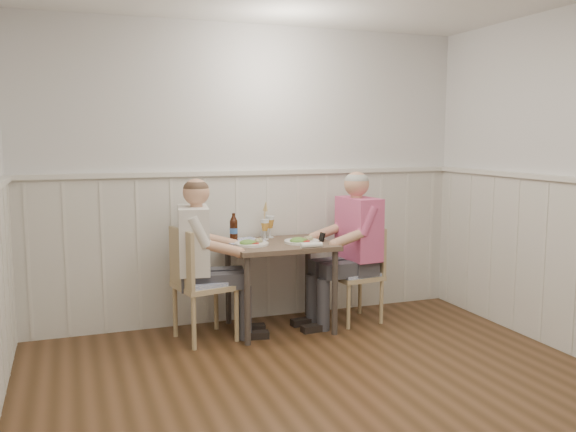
% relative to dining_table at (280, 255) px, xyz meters
% --- Properties ---
extents(ground_plane, '(4.50, 4.50, 0.00)m').
position_rel_dining_table_xyz_m(ground_plane, '(-0.12, -1.84, -0.64)').
color(ground_plane, '#412B16').
extents(room_shell, '(4.04, 4.54, 2.60)m').
position_rel_dining_table_xyz_m(room_shell, '(-0.12, -1.84, 0.87)').
color(room_shell, silver).
rests_on(room_shell, ground).
extents(wainscot, '(4.00, 4.49, 1.34)m').
position_rel_dining_table_xyz_m(wainscot, '(-0.12, -1.15, 0.04)').
color(wainscot, silver).
rests_on(wainscot, ground).
extents(dining_table, '(0.85, 0.70, 0.75)m').
position_rel_dining_table_xyz_m(dining_table, '(0.00, 0.00, 0.00)').
color(dining_table, '#493931').
rests_on(dining_table, ground).
extents(chair_right, '(0.44, 0.44, 0.84)m').
position_rel_dining_table_xyz_m(chair_right, '(0.75, -0.01, -0.19)').
color(chair_right, tan).
rests_on(chair_right, ground).
extents(chair_left, '(0.52, 0.52, 0.92)m').
position_rel_dining_table_xyz_m(chair_left, '(-0.71, -0.06, -0.15)').
color(chair_left, tan).
rests_on(chair_left, ground).
extents(man_in_pink, '(0.66, 0.46, 1.36)m').
position_rel_dining_table_xyz_m(man_in_pink, '(0.68, -0.03, -0.07)').
color(man_in_pink, '#3F3F47').
rests_on(man_in_pink, ground).
extents(diner_cream, '(0.66, 0.46, 1.33)m').
position_rel_dining_table_xyz_m(diner_cream, '(-0.69, -0.01, -0.09)').
color(diner_cream, '#3F3F47').
rests_on(diner_cream, ground).
extents(plate_man, '(0.30, 0.30, 0.07)m').
position_rel_dining_table_xyz_m(plate_man, '(0.16, -0.08, 0.13)').
color(plate_man, white).
rests_on(plate_man, dining_table).
extents(plate_diner, '(0.28, 0.28, 0.07)m').
position_rel_dining_table_xyz_m(plate_diner, '(-0.27, -0.04, 0.13)').
color(plate_diner, white).
rests_on(plate_diner, dining_table).
extents(beer_glass_a, '(0.08, 0.08, 0.19)m').
position_rel_dining_table_xyz_m(beer_glass_a, '(-0.00, 0.26, 0.24)').
color(beer_glass_a, silver).
rests_on(beer_glass_a, dining_table).
extents(beer_glass_b, '(0.07, 0.07, 0.18)m').
position_rel_dining_table_xyz_m(beer_glass_b, '(-0.07, 0.18, 0.23)').
color(beer_glass_b, silver).
rests_on(beer_glass_b, dining_table).
extents(beer_bottle, '(0.07, 0.07, 0.24)m').
position_rel_dining_table_xyz_m(beer_bottle, '(-0.35, 0.18, 0.21)').
color(beer_bottle, black).
rests_on(beer_bottle, dining_table).
extents(rolled_napkin, '(0.18, 0.04, 0.04)m').
position_rel_dining_table_xyz_m(rolled_napkin, '(0.16, -0.31, 0.13)').
color(rolled_napkin, white).
rests_on(rolled_napkin, dining_table).
extents(grass_vase, '(0.04, 0.04, 0.34)m').
position_rel_dining_table_xyz_m(grass_vase, '(-0.06, 0.26, 0.26)').
color(grass_vase, silver).
rests_on(grass_vase, dining_table).
extents(gingham_mat, '(0.38, 0.34, 0.01)m').
position_rel_dining_table_xyz_m(gingham_mat, '(-0.28, 0.18, 0.11)').
color(gingham_mat, '#5363A8').
rests_on(gingham_mat, dining_table).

